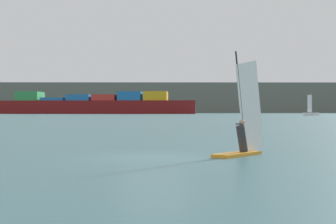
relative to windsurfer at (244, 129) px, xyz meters
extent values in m
plane|color=#386066|center=(-3.44, -1.03, -1.01)|extent=(4000.00, 4000.00, 0.00)
cube|color=orange|center=(-0.31, -0.39, -0.95)|extent=(2.09, 2.41, 0.12)
cylinder|color=black|center=(-0.15, -0.19, 1.02)|extent=(0.52, 0.64, 3.81)
cube|color=white|center=(0.29, 0.37, 0.84)|extent=(1.34, 1.70, 3.73)
cylinder|color=black|center=(0.09, 0.12, 0.19)|extent=(0.95, 1.21, 0.04)
cylinder|color=#2D2D33|center=(-0.09, -0.12, -0.38)|extent=(0.61, 0.66, 1.07)
sphere|color=tan|center=(-0.09, -0.12, 0.25)|extent=(0.22, 0.22, 0.22)
cube|color=maroon|center=(-97.13, 402.48, 4.68)|extent=(214.61, 30.84, 11.38)
cube|color=#2D8C47|center=(-134.72, 403.76, 14.27)|extent=(20.60, 21.89, 7.80)
cube|color=#1E66AD|center=(-112.63, 403.01, 11.67)|extent=(20.60, 21.89, 2.60)
cube|color=#1E66AD|center=(-90.53, 402.26, 12.97)|extent=(20.60, 21.89, 5.20)
cube|color=red|center=(-68.44, 401.51, 12.97)|extent=(20.60, 21.89, 5.20)
cube|color=#1E66AD|center=(-46.35, 400.75, 14.27)|extent=(20.60, 21.89, 7.80)
cube|color=gold|center=(-24.25, 400.00, 14.27)|extent=(20.60, 21.89, 7.80)
cube|color=#60665B|center=(155.16, 932.85, 22.78)|extent=(1253.66, 425.08, 47.57)
cube|color=white|center=(57.07, 205.83, -0.31)|extent=(6.32, 7.22, 1.39)
cylinder|color=#B2B2B7|center=(57.07, 205.83, 5.04)|extent=(0.16, 0.16, 9.32)
cube|color=white|center=(56.59, 206.47, 4.57)|extent=(1.50, 1.97, 7.83)
camera|label=1|loc=(-2.41, -18.74, 0.64)|focal=52.14mm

